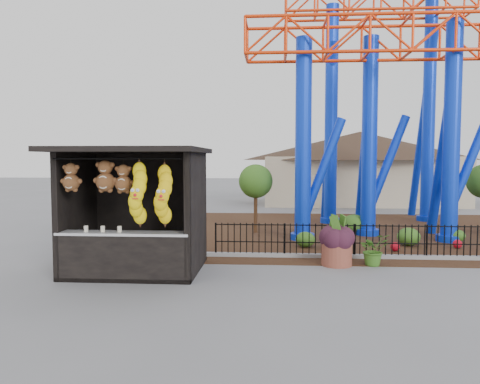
# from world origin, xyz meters

# --- Properties ---
(ground) EXTENTS (120.00, 120.00, 0.00)m
(ground) POSITION_xyz_m (0.00, 0.00, 0.00)
(ground) COLOR slate
(ground) RESTS_ON ground
(mulch_bed) EXTENTS (18.00, 12.00, 0.02)m
(mulch_bed) POSITION_xyz_m (4.00, 8.00, 0.01)
(mulch_bed) COLOR #331E11
(mulch_bed) RESTS_ON ground
(curb) EXTENTS (18.00, 0.18, 0.12)m
(curb) POSITION_xyz_m (4.00, 3.00, 0.06)
(curb) COLOR gray
(curb) RESTS_ON ground
(prize_booth) EXTENTS (3.50, 3.40, 3.12)m
(prize_booth) POSITION_xyz_m (-2.98, 0.92, 1.52)
(prize_booth) COLOR black
(prize_booth) RESTS_ON ground
(picket_fence) EXTENTS (12.20, 0.06, 1.00)m
(picket_fence) POSITION_xyz_m (4.90, 3.00, 0.50)
(picket_fence) COLOR black
(picket_fence) RESTS_ON ground
(roller_coaster) EXTENTS (11.00, 6.37, 10.82)m
(roller_coaster) POSITION_xyz_m (5.12, 8.23, 6.44)
(roller_coaster) COLOR #0C32D4
(roller_coaster) RESTS_ON ground
(terracotta_planter) EXTENTS (0.91, 0.91, 0.64)m
(terracotta_planter) POSITION_xyz_m (2.16, 2.10, 0.32)
(terracotta_planter) COLOR brown
(terracotta_planter) RESTS_ON ground
(planter_foliage) EXTENTS (0.70, 0.70, 0.64)m
(planter_foliage) POSITION_xyz_m (2.16, 2.10, 0.96)
(planter_foliage) COLOR #311321
(planter_foliage) RESTS_ON terracotta_planter
(potted_plant) EXTENTS (0.98, 0.93, 0.87)m
(potted_plant) POSITION_xyz_m (3.14, 2.16, 0.43)
(potted_plant) COLOR #185318
(potted_plant) RESTS_ON ground
(landscaping) EXTENTS (8.73, 4.26, 0.73)m
(landscaping) POSITION_xyz_m (4.34, 6.06, 0.31)
(landscaping) COLOR #315B1A
(landscaping) RESTS_ON mulch_bed
(pavilion) EXTENTS (15.00, 15.00, 4.80)m
(pavilion) POSITION_xyz_m (6.00, 20.00, 3.07)
(pavilion) COLOR #BFAD8C
(pavilion) RESTS_ON ground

